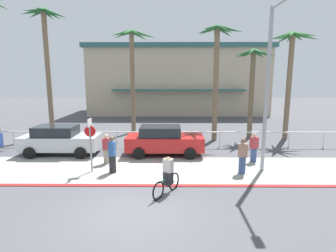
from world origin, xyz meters
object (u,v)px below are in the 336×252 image
pedestrian_1 (112,156)px  pedestrian_3 (107,150)px  streetlight_curb (269,81)px  stop_sign_bike_lane (90,138)px  palm_tree_5 (253,69)px  palm_tree_2 (46,42)px  cyclist_teal_0 (168,176)px  car_silver_1 (60,140)px  palm_tree_4 (217,54)px  palm_tree_6 (292,57)px  palm_tree_3 (132,57)px  car_red_2 (164,140)px  pedestrian_0 (242,157)px  pedestrian_2 (254,149)px

pedestrian_1 → pedestrian_3: size_ratio=1.12×
streetlight_curb → stop_sign_bike_lane: bearing=-179.8°
stop_sign_bike_lane → palm_tree_5: bearing=38.0°
stop_sign_bike_lane → palm_tree_2: bearing=123.6°
palm_tree_5 → cyclist_teal_0: 12.37m
streetlight_curb → car_silver_1: streetlight_curb is taller
palm_tree_4 → streetlight_curb: bearing=-78.8°
palm_tree_2 → pedestrian_1: (6.23, -7.95, -6.10)m
palm_tree_4 → pedestrian_1: palm_tree_4 is taller
streetlight_curb → palm_tree_4: bearing=101.2°
palm_tree_2 → cyclist_teal_0: bearing=-49.2°
palm_tree_6 → stop_sign_bike_lane: bearing=-149.2°
palm_tree_3 → car_silver_1: (-3.44, -6.43, -5.10)m
palm_tree_5 → palm_tree_4: bearing=-161.4°
palm_tree_5 → cyclist_teal_0: palm_tree_5 is taller
cyclist_teal_0 → pedestrian_1: size_ratio=0.89×
pedestrian_1 → palm_tree_5: bearing=41.5°
palm_tree_3 → car_red_2: bearing=-68.2°
pedestrian_0 → pedestrian_2: bearing=59.2°
stop_sign_bike_lane → car_silver_1: size_ratio=0.58×
palm_tree_4 → pedestrian_2: size_ratio=4.99×
palm_tree_5 → car_red_2: 8.81m
pedestrian_2 → cyclist_teal_0: bearing=-138.4°
stop_sign_bike_lane → palm_tree_4: bearing=43.8°
palm_tree_3 → pedestrian_3: size_ratio=5.10×
palm_tree_6 → cyclist_teal_0: size_ratio=4.82×
stop_sign_bike_lane → palm_tree_5: (9.64, 7.52, 3.31)m
car_silver_1 → pedestrian_3: 3.55m
palm_tree_2 → pedestrian_1: 11.80m
palm_tree_4 → pedestrian_0: palm_tree_4 is taller
palm_tree_6 → cyclist_teal_0: 13.90m
stop_sign_bike_lane → car_red_2: bearing=40.8°
car_silver_1 → pedestrian_1: 4.82m
palm_tree_2 → pedestrian_0: bearing=-33.1°
palm_tree_5 → pedestrian_1: palm_tree_5 is taller
palm_tree_5 → pedestrian_2: palm_tree_5 is taller
car_red_2 → cyclist_teal_0: size_ratio=2.81×
stop_sign_bike_lane → car_silver_1: 4.08m
pedestrian_1 → stop_sign_bike_lane: bearing=173.7°
stop_sign_bike_lane → pedestrian_0: bearing=-1.4°
palm_tree_2 → pedestrian_2: bearing=-24.9°
palm_tree_4 → car_silver_1: size_ratio=1.79×
car_red_2 → pedestrian_3: 3.37m
car_silver_1 → pedestrian_2: 10.93m
car_silver_1 → car_red_2: 6.04m
palm_tree_3 → car_silver_1: palm_tree_3 is taller
palm_tree_6 → pedestrian_1: palm_tree_6 is taller
stop_sign_bike_lane → cyclist_teal_0: (3.63, -2.41, -0.98)m
palm_tree_3 → pedestrian_3: palm_tree_3 is taller
palm_tree_6 → car_red_2: bearing=-153.7°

